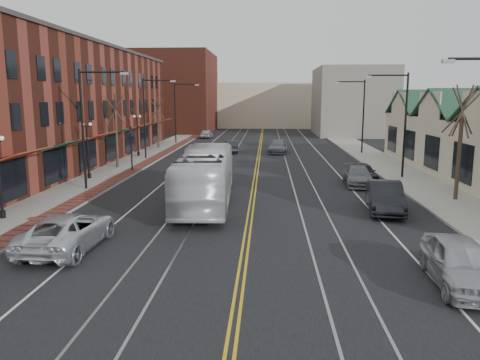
# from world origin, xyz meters

# --- Properties ---
(ground) EXTENTS (160.00, 160.00, 0.00)m
(ground) POSITION_xyz_m (0.00, 0.00, 0.00)
(ground) COLOR black
(ground) RESTS_ON ground
(sidewalk_left) EXTENTS (4.00, 120.00, 0.15)m
(sidewalk_left) POSITION_xyz_m (-12.00, 20.00, 0.07)
(sidewalk_left) COLOR gray
(sidewalk_left) RESTS_ON ground
(sidewalk_right) EXTENTS (4.00, 120.00, 0.15)m
(sidewalk_right) POSITION_xyz_m (12.00, 20.00, 0.07)
(sidewalk_right) COLOR gray
(sidewalk_right) RESTS_ON ground
(building_left) EXTENTS (10.00, 50.00, 11.00)m
(building_left) POSITION_xyz_m (-19.00, 27.00, 5.50)
(building_left) COLOR maroon
(building_left) RESTS_ON ground
(backdrop_left) EXTENTS (14.00, 18.00, 14.00)m
(backdrop_left) POSITION_xyz_m (-16.00, 70.00, 7.00)
(backdrop_left) COLOR maroon
(backdrop_left) RESTS_ON ground
(backdrop_mid) EXTENTS (22.00, 14.00, 9.00)m
(backdrop_mid) POSITION_xyz_m (0.00, 85.00, 4.50)
(backdrop_mid) COLOR beige
(backdrop_mid) RESTS_ON ground
(backdrop_right) EXTENTS (12.00, 16.00, 11.00)m
(backdrop_right) POSITION_xyz_m (15.00, 65.00, 5.50)
(backdrop_right) COLOR slate
(backdrop_right) RESTS_ON ground
(streetlight_l_1) EXTENTS (3.33, 0.25, 8.00)m
(streetlight_l_1) POSITION_xyz_m (-11.05, 16.00, 5.03)
(streetlight_l_1) COLOR black
(streetlight_l_1) RESTS_ON sidewalk_left
(streetlight_l_2) EXTENTS (3.33, 0.25, 8.00)m
(streetlight_l_2) POSITION_xyz_m (-11.05, 32.00, 5.03)
(streetlight_l_2) COLOR black
(streetlight_l_2) RESTS_ON sidewalk_left
(streetlight_l_3) EXTENTS (3.33, 0.25, 8.00)m
(streetlight_l_3) POSITION_xyz_m (-11.05, 48.00, 5.03)
(streetlight_l_3) COLOR black
(streetlight_l_3) RESTS_ON sidewalk_left
(streetlight_r_1) EXTENTS (3.33, 0.25, 8.00)m
(streetlight_r_1) POSITION_xyz_m (11.05, 22.00, 5.03)
(streetlight_r_1) COLOR black
(streetlight_r_1) RESTS_ON sidewalk_right
(streetlight_r_2) EXTENTS (3.33, 0.25, 8.00)m
(streetlight_r_2) POSITION_xyz_m (11.05, 38.00, 5.03)
(streetlight_r_2) COLOR black
(streetlight_r_2) RESTS_ON sidewalk_right
(lamppost_l_1) EXTENTS (0.84, 0.28, 4.27)m
(lamppost_l_1) POSITION_xyz_m (-12.80, 8.00, 2.20)
(lamppost_l_1) COLOR black
(lamppost_l_1) RESTS_ON sidewalk_left
(lamppost_l_2) EXTENTS (0.84, 0.28, 4.27)m
(lamppost_l_2) POSITION_xyz_m (-12.80, 20.00, 2.20)
(lamppost_l_2) COLOR black
(lamppost_l_2) RESTS_ON sidewalk_left
(lamppost_l_3) EXTENTS (0.84, 0.28, 4.27)m
(lamppost_l_3) POSITION_xyz_m (-12.80, 34.00, 2.20)
(lamppost_l_3) COLOR black
(lamppost_l_3) RESTS_ON sidewalk_left
(tree_left_near) EXTENTS (1.78, 1.37, 6.48)m
(tree_left_near) POSITION_xyz_m (-12.50, 26.00, 3.51)
(tree_left_near) COLOR #382B21
(tree_left_near) RESTS_ON sidewalk_left
(tree_left_far) EXTENTS (1.66, 1.28, 6.02)m
(tree_left_far) POSITION_xyz_m (-12.50, 42.00, 3.28)
(tree_left_far) COLOR #382B21
(tree_left_far) RESTS_ON sidewalk_left
(tree_right_mid) EXTENTS (1.90, 1.46, 6.93)m
(tree_right_mid) POSITION_xyz_m (12.50, 14.00, 3.75)
(tree_right_mid) COLOR #382B21
(tree_right_mid) RESTS_ON sidewalk_right
(manhole_far) EXTENTS (0.60, 0.60, 0.02)m
(manhole_far) POSITION_xyz_m (-11.20, 8.00, 0.16)
(manhole_far) COLOR #592D19
(manhole_far) RESTS_ON sidewalk_left
(traffic_signal) EXTENTS (0.18, 0.15, 3.80)m
(traffic_signal) POSITION_xyz_m (-10.60, 24.00, 2.35)
(traffic_signal) COLOR black
(traffic_signal) RESTS_ON sidewalk_left
(transit_bus) EXTENTS (3.35, 12.12, 3.34)m
(transit_bus) POSITION_xyz_m (-2.76, 12.43, 1.67)
(transit_bus) COLOR silver
(transit_bus) RESTS_ON ground
(parked_suv) EXTENTS (2.73, 5.67, 1.56)m
(parked_suv) POSITION_xyz_m (-7.50, 3.78, 0.78)
(parked_suv) COLOR silver
(parked_suv) RESTS_ON ground
(parked_car_a) EXTENTS (2.28, 4.93, 1.63)m
(parked_car_a) POSITION_xyz_m (7.50, 0.73, 0.82)
(parked_car_a) COLOR #AFB0B6
(parked_car_a) RESTS_ON ground
(parked_car_b) EXTENTS (2.44, 5.29, 1.68)m
(parked_car_b) POSITION_xyz_m (7.50, 11.15, 0.84)
(parked_car_b) COLOR black
(parked_car_b) RESTS_ON ground
(parked_car_c) EXTENTS (2.22, 4.84, 1.37)m
(parked_car_c) POSITION_xyz_m (7.50, 19.03, 0.69)
(parked_car_c) COLOR slate
(parked_car_c) RESTS_ON ground
(parked_car_d) EXTENTS (1.99, 4.30, 1.43)m
(parked_car_d) POSITION_xyz_m (8.14, 20.65, 0.71)
(parked_car_d) COLOR black
(parked_car_d) RESTS_ON ground
(distant_car_left) EXTENTS (1.82, 4.25, 1.36)m
(distant_car_left) POSITION_xyz_m (-3.21, 38.56, 0.68)
(distant_car_left) COLOR black
(distant_car_left) RESTS_ON ground
(distant_car_right) EXTENTS (2.41, 5.07, 1.43)m
(distant_car_right) POSITION_xyz_m (2.08, 38.40, 0.71)
(distant_car_right) COLOR slate
(distant_car_right) RESTS_ON ground
(distant_car_far) EXTENTS (1.64, 4.03, 1.37)m
(distant_car_far) POSITION_xyz_m (-8.48, 57.13, 0.68)
(distant_car_far) COLOR #B7B7BE
(distant_car_far) RESTS_ON ground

